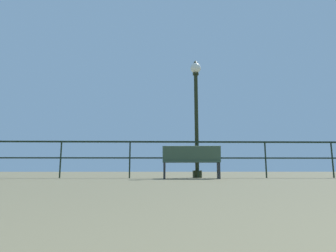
{
  "coord_description": "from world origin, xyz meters",
  "views": [
    {
      "loc": [
        -1.11,
        1.05,
        0.26
      ],
      "look_at": [
        -0.92,
        8.9,
        1.49
      ],
      "focal_mm": 29.57,
      "sensor_mm": 36.0,
      "label": 1
    }
  ],
  "objects": [
    {
      "name": "lamppost_center",
      "position": [
        0.01,
        9.69,
        2.21
      ],
      "size": [
        0.34,
        0.34,
        3.81
      ],
      "color": "black",
      "rests_on": "ground_plane"
    },
    {
      "name": "pier_railing",
      "position": [
        -0.0,
        9.4,
        0.82
      ],
      "size": [
        24.69,
        0.05,
        1.1
      ],
      "color": "black",
      "rests_on": "ground_plane"
    },
    {
      "name": "bench_near_left",
      "position": [
        -0.28,
        8.73,
        0.51
      ],
      "size": [
        1.61,
        0.72,
        0.89
      ],
      "color": "#364D39",
      "rests_on": "ground_plane"
    }
  ]
}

